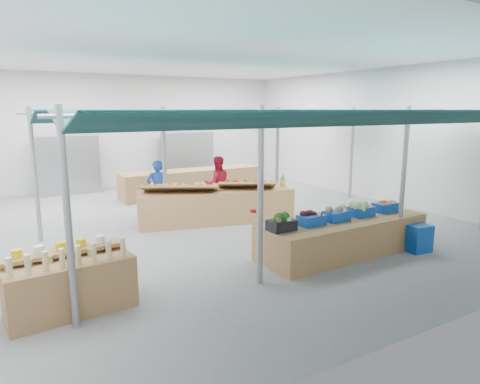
{
  "coord_description": "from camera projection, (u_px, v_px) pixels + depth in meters",
  "views": [
    {
      "loc": [
        -4.78,
        -9.81,
        2.94
      ],
      "look_at": [
        0.01,
        -1.6,
        1.09
      ],
      "focal_mm": 32.0,
      "sensor_mm": 36.0,
      "label": 1
    }
  ],
  "objects": [
    {
      "name": "back_shelving_right",
      "position": [
        188.0,
        158.0,
        17.13
      ],
      "size": [
        2.0,
        0.5,
        2.0
      ],
      "primitive_type": "cube",
      "color": "#B23F33",
      "rests_on": "floor"
    },
    {
      "name": "crate_stack",
      "position": [
        419.0,
        238.0,
        8.91
      ],
      "size": [
        0.51,
        0.38,
        0.57
      ],
      "primitive_type": "cube",
      "rotation": [
        0.0,
        0.0,
        -0.09
      ],
      "color": "#0E429C",
      "rests_on": "floor"
    },
    {
      "name": "veg_counter",
      "position": [
        343.0,
        236.0,
        8.84
      ],
      "size": [
        3.73,
        1.32,
        0.72
      ],
      "primitive_type": "cube",
      "rotation": [
        0.0,
        0.0,
        0.02
      ],
      "color": "olive",
      "rests_on": "floor"
    },
    {
      "name": "crate_celeriac",
      "position": [
        336.0,
        213.0,
        8.64
      ],
      "size": [
        0.52,
        0.41,
        0.31
      ],
      "rotation": [
        0.0,
        0.0,
        0.05
      ],
      "color": "#0E429C",
      "rests_on": "veg_counter"
    },
    {
      "name": "sparrow",
      "position": [
        279.0,
        220.0,
        7.71
      ],
      "size": [
        0.12,
        0.09,
        0.11
      ],
      "rotation": [
        0.0,
        0.0,
        0.05
      ],
      "color": "brown",
      "rests_on": "crate_broccoli"
    },
    {
      "name": "hall",
      "position": [
        185.0,
        120.0,
        11.96
      ],
      "size": [
        13.0,
        13.0,
        13.0
      ],
      "color": "silver",
      "rests_on": "ground"
    },
    {
      "name": "fruit_counter",
      "position": [
        216.0,
        206.0,
        11.21
      ],
      "size": [
        4.14,
        1.9,
        0.86
      ],
      "primitive_type": "cube",
      "rotation": [
        0.0,
        0.0,
        -0.24
      ],
      "color": "olive",
      "rests_on": "floor"
    },
    {
      "name": "far_counter",
      "position": [
        192.0,
        182.0,
        14.79
      ],
      "size": [
        4.95,
        1.04,
        0.89
      ],
      "primitive_type": "cube",
      "rotation": [
        0.0,
        0.0,
        0.01
      ],
      "color": "olive",
      "rests_on": "floor"
    },
    {
      "name": "crate_broccoli",
      "position": [
        281.0,
        222.0,
        7.92
      ],
      "size": [
        0.52,
        0.41,
        0.35
      ],
      "rotation": [
        0.0,
        0.0,
        0.05
      ],
      "color": "black",
      "rests_on": "veg_counter"
    },
    {
      "name": "apple_heap_red",
      "position": [
        247.0,
        183.0,
        11.23
      ],
      "size": [
        1.65,
        1.32,
        0.27
      ],
      "rotation": [
        0.0,
        0.0,
        -0.49
      ],
      "color": "#997247",
      "rests_on": "fruit_counter"
    },
    {
      "name": "crate_cabbage",
      "position": [
        362.0,
        209.0,
        9.0
      ],
      "size": [
        0.52,
        0.41,
        0.35
      ],
      "rotation": [
        0.0,
        0.0,
        0.05
      ],
      "color": "#0E429C",
      "rests_on": "veg_counter"
    },
    {
      "name": "apple_heap_yellow",
      "position": [
        180.0,
        186.0,
        10.74
      ],
      "size": [
        2.01,
        1.51,
        0.27
      ],
      "rotation": [
        0.0,
        0.0,
        -0.49
      ],
      "color": "#997247",
      "rests_on": "fruit_counter"
    },
    {
      "name": "bottle_shelf",
      "position": [
        70.0,
        283.0,
        6.28
      ],
      "size": [
        1.82,
        1.21,
        1.06
      ],
      "rotation": [
        0.0,
        0.0,
        0.08
      ],
      "color": "olive",
      "rests_on": "floor"
    },
    {
      "name": "floor",
      "position": [
        209.0,
        223.0,
        11.24
      ],
      "size": [
        13.0,
        13.0,
        0.0
      ],
      "primitive_type": "plane",
      "color": "gray",
      "rests_on": "ground"
    },
    {
      "name": "pole_grid",
      "position": [
        271.0,
        159.0,
        9.78
      ],
      "size": [
        10.0,
        4.6,
        3.0
      ],
      "color": "gray",
      "rests_on": "floor"
    },
    {
      "name": "vendor_left",
      "position": [
        158.0,
        190.0,
        11.48
      ],
      "size": [
        0.66,
        0.51,
        1.61
      ],
      "primitive_type": "imported",
      "rotation": [
        0.0,
        0.0,
        2.9
      ],
      "color": "#173699",
      "rests_on": "floor"
    },
    {
      "name": "pineapple",
      "position": [
        283.0,
        181.0,
        11.5
      ],
      "size": [
        0.14,
        0.14,
        0.39
      ],
      "rotation": [
        0.0,
        0.0,
        -0.49
      ],
      "color": "#8C6019",
      "rests_on": "fruit_counter"
    },
    {
      "name": "vendor_right",
      "position": [
        217.0,
        184.0,
        12.37
      ],
      "size": [
        0.91,
        0.78,
        1.61
      ],
      "primitive_type": "imported",
      "rotation": [
        0.0,
        0.0,
        2.9
      ],
      "color": "#A7142B",
      "rests_on": "floor"
    },
    {
      "name": "awnings",
      "position": [
        272.0,
        116.0,
        9.6
      ],
      "size": [
        9.5,
        7.08,
        0.3
      ],
      "color": "black",
      "rests_on": "pole_grid"
    },
    {
      "name": "pole_ribbon",
      "position": [
        253.0,
        212.0,
        7.84
      ],
      "size": [
        0.12,
        0.12,
        0.28
      ],
      "color": "red",
      "rests_on": "pole_grid"
    },
    {
      "name": "back_shelving_left",
      "position": [
        69.0,
        166.0,
        14.91
      ],
      "size": [
        2.0,
        0.5,
        2.0
      ],
      "primitive_type": "cube",
      "color": "#B23F33",
      "rests_on": "floor"
    },
    {
      "name": "crate_beets",
      "position": [
        311.0,
        218.0,
        8.29
      ],
      "size": [
        0.52,
        0.41,
        0.29
      ],
      "rotation": [
        0.0,
        0.0,
        0.05
      ],
      "color": "#0E429C",
      "rests_on": "veg_counter"
    },
    {
      "name": "crate_carrots",
      "position": [
        385.0,
        207.0,
        9.38
      ],
      "size": [
        0.52,
        0.41,
        0.29
      ],
      "rotation": [
        0.0,
        0.0,
        0.05
      ],
      "color": "#0E429C",
      "rests_on": "veg_counter"
    }
  ]
}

